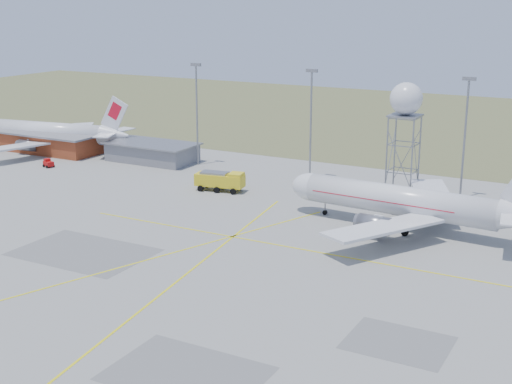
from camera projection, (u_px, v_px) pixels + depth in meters
The scene contains 12 objects.
ground at pixel (133, 328), 73.36m from camera, with size 400.00×400.00×0.00m, color #A0A19B.
grass_strip at pixel (457, 124), 191.95m from camera, with size 400.00×120.00×0.03m, color #586336.
building_orange at pixel (39, 139), 159.93m from camera, with size 33.00×12.00×4.30m.
building_grey at pixel (152, 152), 147.83m from camera, with size 19.00×10.00×3.90m.
mast_a at pixel (197, 106), 142.25m from camera, with size 2.20×0.50×20.50m.
mast_b at pixel (311, 115), 130.71m from camera, with size 2.20×0.50×20.50m.
mast_c at pixel (465, 128), 117.79m from camera, with size 2.20×0.50×20.50m.
airliner_main at pixel (404, 202), 104.05m from camera, with size 39.15×37.98×13.31m.
airliner_far at pixel (51, 132), 158.84m from camera, with size 37.60×36.17×12.81m.
radar_tower at pixel (404, 134), 118.81m from camera, with size 5.40×5.40×19.56m.
fire_truck at pixel (221, 182), 125.17m from camera, with size 9.03×4.60×3.47m.
baggage_tug at pixel (48, 164), 143.07m from camera, with size 2.47×2.25×1.66m.
Camera 1 is at (43.25, -52.82, 32.87)m, focal length 50.00 mm.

